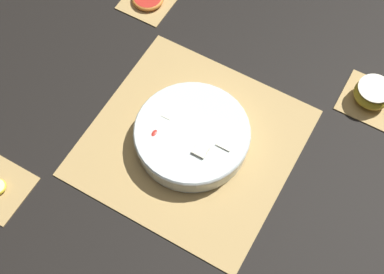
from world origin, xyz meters
name	(u,v)px	position (x,y,z in m)	size (l,w,h in m)	color
ground_plane	(192,143)	(0.00, 0.00, 0.00)	(6.00, 6.00, 0.00)	black
bamboo_mat_center	(192,142)	(0.00, 0.00, 0.00)	(0.43, 0.43, 0.01)	tan
coaster_mat_near_left	(148,1)	(-0.29, -0.30, 0.00)	(0.12, 0.12, 0.01)	tan
coaster_mat_far_left	(369,100)	(-0.29, 0.30, 0.00)	(0.12, 0.12, 0.01)	tan
fruit_salad_bowl	(192,135)	(0.00, 0.00, 0.04)	(0.25, 0.25, 0.06)	silver
apple_half	(373,93)	(-0.29, 0.30, 0.03)	(0.08, 0.08, 0.05)	gold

